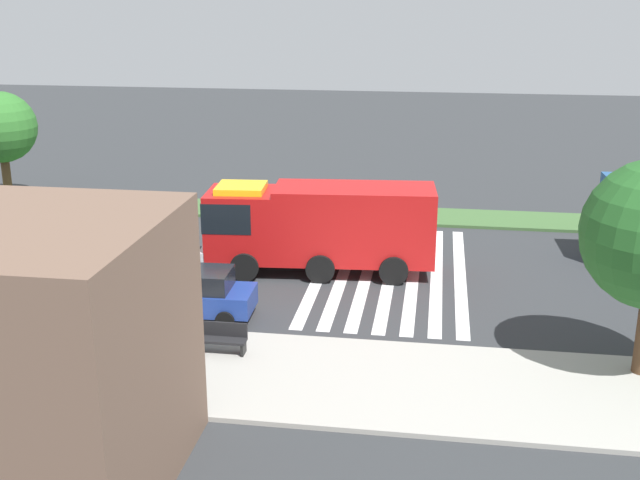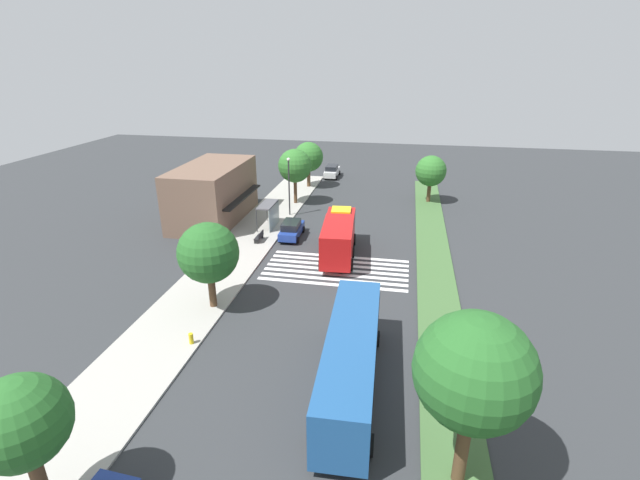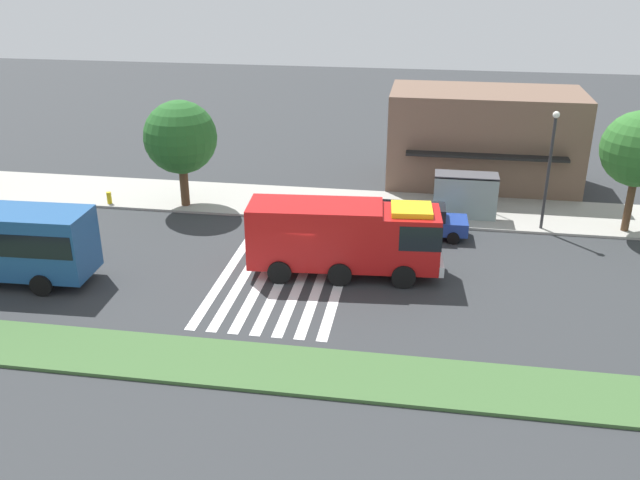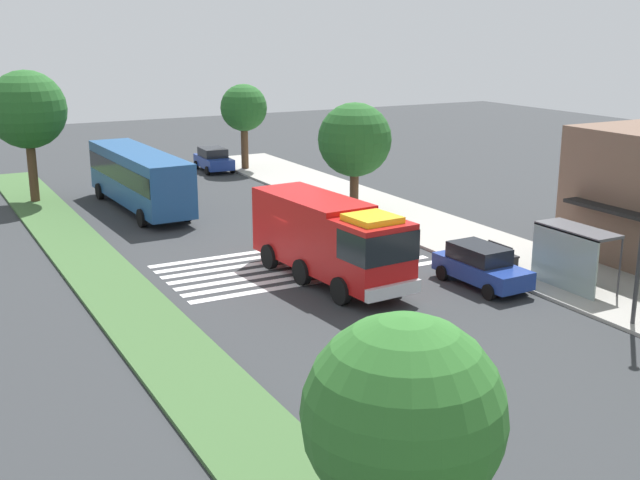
{
  "view_description": "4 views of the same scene",
  "coord_description": "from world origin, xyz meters",
  "px_view_note": "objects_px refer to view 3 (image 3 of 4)",
  "views": [
    {
      "loc": [
        -2.0,
        29.05,
        10.46
      ],
      "look_at": [
        2.21,
        1.51,
        1.7
      ],
      "focal_mm": 44.06,
      "sensor_mm": 36.0,
      "label": 1
    },
    {
      "loc": [
        -34.06,
        -5.04,
        16.61
      ],
      "look_at": [
        2.2,
        1.87,
        1.52
      ],
      "focal_mm": 25.33,
      "sensor_mm": 36.0,
      "label": 2
    },
    {
      "loc": [
        5.98,
        -28.7,
        14.24
      ],
      "look_at": [
        1.24,
        0.47,
        1.53
      ],
      "focal_mm": 38.4,
      "sensor_mm": 36.0,
      "label": 3
    },
    {
      "loc": [
        30.72,
        -15.41,
        10.49
      ],
      "look_at": [
        0.13,
        1.04,
        1.14
      ],
      "focal_mm": 44.83,
      "sensor_mm": 36.0,
      "label": 4
    }
  ],
  "objects_px": {
    "fire_truck": "(349,235)",
    "sidewalk_tree_west": "(180,138)",
    "bench_near_shelter": "(393,206)",
    "sidewalk_tree_east": "(640,149)",
    "street_lamp": "(550,161)",
    "bus_stop_shelter": "(466,188)",
    "fire_hydrant": "(109,198)",
    "parked_car_mid": "(424,221)"
  },
  "relations": [
    {
      "from": "fire_truck",
      "to": "sidewalk_tree_west",
      "type": "relative_size",
      "value": 1.47
    },
    {
      "from": "bench_near_shelter",
      "to": "sidewalk_tree_west",
      "type": "distance_m",
      "value": 12.76
    },
    {
      "from": "bench_near_shelter",
      "to": "sidewalk_tree_east",
      "type": "distance_m",
      "value": 13.18
    },
    {
      "from": "street_lamp",
      "to": "sidewalk_tree_east",
      "type": "bearing_deg",
      "value": 5.17
    },
    {
      "from": "fire_truck",
      "to": "sidewalk_tree_east",
      "type": "bearing_deg",
      "value": 23.16
    },
    {
      "from": "bus_stop_shelter",
      "to": "sidewalk_tree_west",
      "type": "distance_m",
      "value": 16.4
    },
    {
      "from": "sidewalk_tree_west",
      "to": "fire_hydrant",
      "type": "xyz_separation_m",
      "value": [
        -4.57,
        -0.5,
        -3.73
      ]
    },
    {
      "from": "fire_truck",
      "to": "bus_stop_shelter",
      "type": "xyz_separation_m",
      "value": [
        5.58,
        7.92,
        -0.08
      ]
    },
    {
      "from": "parked_car_mid",
      "to": "bench_near_shelter",
      "type": "relative_size",
      "value": 2.8
    },
    {
      "from": "street_lamp",
      "to": "sidewalk_tree_west",
      "type": "relative_size",
      "value": 1.03
    },
    {
      "from": "street_lamp",
      "to": "bench_near_shelter",
      "type": "bearing_deg",
      "value": 173.53
    },
    {
      "from": "sidewalk_tree_west",
      "to": "fire_hydrant",
      "type": "height_order",
      "value": "sidewalk_tree_west"
    },
    {
      "from": "fire_truck",
      "to": "bench_near_shelter",
      "type": "relative_size",
      "value": 5.71
    },
    {
      "from": "street_lamp",
      "to": "sidewalk_tree_east",
      "type": "xyz_separation_m",
      "value": [
        4.42,
        0.4,
        0.73
      ]
    },
    {
      "from": "fire_truck",
      "to": "bus_stop_shelter",
      "type": "bearing_deg",
      "value": 50.37
    },
    {
      "from": "fire_truck",
      "to": "parked_car_mid",
      "type": "xyz_separation_m",
      "value": [
        3.38,
        5.19,
        -1.09
      ]
    },
    {
      "from": "fire_truck",
      "to": "sidewalk_tree_west",
      "type": "bearing_deg",
      "value": 140.74
    },
    {
      "from": "street_lamp",
      "to": "fire_hydrant",
      "type": "relative_size",
      "value": 9.15
    },
    {
      "from": "fire_hydrant",
      "to": "parked_car_mid",
      "type": "bearing_deg",
      "value": -5.23
    },
    {
      "from": "bench_near_shelter",
      "to": "sidewalk_tree_east",
      "type": "relative_size",
      "value": 0.25
    },
    {
      "from": "fire_truck",
      "to": "bench_near_shelter",
      "type": "distance_m",
      "value": 8.18
    },
    {
      "from": "bus_stop_shelter",
      "to": "fire_hydrant",
      "type": "bearing_deg",
      "value": -177.17
    },
    {
      "from": "fire_truck",
      "to": "parked_car_mid",
      "type": "bearing_deg",
      "value": 52.43
    },
    {
      "from": "sidewalk_tree_east",
      "to": "fire_hydrant",
      "type": "relative_size",
      "value": 9.27
    },
    {
      "from": "parked_car_mid",
      "to": "bench_near_shelter",
      "type": "xyz_separation_m",
      "value": [
        -1.8,
        2.72,
        -0.28
      ]
    },
    {
      "from": "bench_near_shelter",
      "to": "fire_hydrant",
      "type": "xyz_separation_m",
      "value": [
        -16.79,
        -1.02,
        -0.1
      ]
    },
    {
      "from": "parked_car_mid",
      "to": "fire_hydrant",
      "type": "relative_size",
      "value": 6.4
    },
    {
      "from": "fire_truck",
      "to": "bus_stop_shelter",
      "type": "height_order",
      "value": "fire_truck"
    },
    {
      "from": "sidewalk_tree_west",
      "to": "street_lamp",
      "type": "bearing_deg",
      "value": -1.13
    },
    {
      "from": "fire_truck",
      "to": "bench_near_shelter",
      "type": "bearing_deg",
      "value": 74.25
    },
    {
      "from": "street_lamp",
      "to": "sidewalk_tree_west",
      "type": "distance_m",
      "value": 20.34
    },
    {
      "from": "parked_car_mid",
      "to": "sidewalk_tree_west",
      "type": "distance_m",
      "value": 14.59
    },
    {
      "from": "sidewalk_tree_east",
      "to": "fire_hydrant",
      "type": "height_order",
      "value": "sidewalk_tree_east"
    },
    {
      "from": "bus_stop_shelter",
      "to": "sidewalk_tree_east",
      "type": "height_order",
      "value": "sidewalk_tree_east"
    },
    {
      "from": "parked_car_mid",
      "to": "street_lamp",
      "type": "bearing_deg",
      "value": 14.13
    },
    {
      "from": "bus_stop_shelter",
      "to": "sidewalk_tree_east",
      "type": "distance_m",
      "value": 8.98
    },
    {
      "from": "fire_hydrant",
      "to": "sidewalk_tree_west",
      "type": "bearing_deg",
      "value": 6.25
    },
    {
      "from": "fire_truck",
      "to": "bus_stop_shelter",
      "type": "distance_m",
      "value": 9.69
    },
    {
      "from": "fire_truck",
      "to": "bench_near_shelter",
      "type": "height_order",
      "value": "fire_truck"
    },
    {
      "from": "bench_near_shelter",
      "to": "sidewalk_tree_west",
      "type": "height_order",
      "value": "sidewalk_tree_west"
    },
    {
      "from": "parked_car_mid",
      "to": "fire_truck",
      "type": "bearing_deg",
      "value": -124.9
    },
    {
      "from": "parked_car_mid",
      "to": "fire_hydrant",
      "type": "xyz_separation_m",
      "value": [
        -18.59,
        1.7,
        -0.38
      ]
    }
  ]
}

